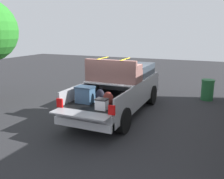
% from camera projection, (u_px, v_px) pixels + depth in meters
% --- Properties ---
extents(ground_plane, '(40.00, 40.00, 0.00)m').
position_uv_depth(ground_plane, '(118.00, 113.00, 9.83)').
color(ground_plane, '#262628').
extents(pickup_truck, '(6.05, 2.06, 2.23)m').
position_uv_depth(pickup_truck, '(121.00, 88.00, 9.91)').
color(pickup_truck, gray).
rests_on(pickup_truck, ground_plane).
extents(trash_can, '(0.60, 0.60, 0.98)m').
position_uv_depth(trash_can, '(207.00, 90.00, 11.59)').
color(trash_can, '#1E592D').
rests_on(trash_can, ground_plane).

